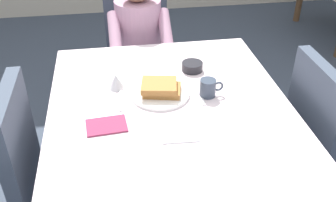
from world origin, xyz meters
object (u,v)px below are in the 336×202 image
(plate_breakfast, at_px, (160,94))
(spoon_near_edge, at_px, (182,142))
(dining_table_main, at_px, (174,133))
(fork_left_of_plate, at_px, (120,100))
(knife_right_of_plate, at_px, (200,93))
(diner_person, at_px, (139,38))
(cup_coffee, at_px, (208,88))
(chair_diner, at_px, (138,47))
(bowl_butter, at_px, (192,66))
(breakfast_stack, at_px, (161,88))
(syrup_pitcher, at_px, (116,81))
(chair_left_side, at_px, (1,172))
(chair_right_side, at_px, (327,137))

(plate_breakfast, distance_m, spoon_near_edge, 0.36)
(dining_table_main, height_order, fork_left_of_plate, fork_left_of_plate)
(dining_table_main, relative_size, knife_right_of_plate, 7.62)
(diner_person, relative_size, cup_coffee, 9.91)
(plate_breakfast, height_order, knife_right_of_plate, plate_breakfast)
(plate_breakfast, height_order, fork_left_of_plate, plate_breakfast)
(plate_breakfast, distance_m, fork_left_of_plate, 0.19)
(chair_diner, bearing_deg, bowl_butter, 106.15)
(cup_coffee, xyz_separation_m, bowl_butter, (-0.02, 0.25, -0.02))
(cup_coffee, relative_size, bowl_butter, 1.03)
(breakfast_stack, height_order, syrup_pitcher, syrup_pitcher)
(chair_diner, height_order, plate_breakfast, chair_diner)
(chair_left_side, bearing_deg, bowl_butter, -66.89)
(diner_person, height_order, breakfast_stack, diner_person)
(fork_left_of_plate, relative_size, knife_right_of_plate, 0.90)
(bowl_butter, xyz_separation_m, knife_right_of_plate, (-0.01, -0.23, -0.02))
(dining_table_main, xyz_separation_m, chair_diner, (-0.06, 1.17, -0.12))
(chair_diner, relative_size, cup_coffee, 8.23)
(chair_diner, relative_size, diner_person, 0.83)
(breakfast_stack, distance_m, knife_right_of_plate, 0.19)
(dining_table_main, relative_size, spoon_near_edge, 10.16)
(chair_diner, bearing_deg, dining_table_main, 92.72)
(knife_right_of_plate, distance_m, spoon_near_edge, 0.37)
(cup_coffee, xyz_separation_m, spoon_near_edge, (-0.19, -0.32, -0.04))
(chair_right_side, height_order, knife_right_of_plate, chair_right_side)
(chair_right_side, distance_m, knife_right_of_plate, 0.67)
(bowl_butter, height_order, spoon_near_edge, bowl_butter)
(diner_person, height_order, plate_breakfast, diner_person)
(chair_right_side, distance_m, cup_coffee, 0.65)
(fork_left_of_plate, bearing_deg, diner_person, -8.12)
(dining_table_main, bearing_deg, spoon_near_edge, -89.32)
(chair_left_side, relative_size, bowl_butter, 8.45)
(diner_person, distance_m, knife_right_of_plate, 0.88)
(diner_person, distance_m, bowl_butter, 0.66)
(chair_diner, xyz_separation_m, cup_coffee, (0.24, -1.02, 0.25))
(chair_left_side, distance_m, breakfast_stack, 0.80)
(dining_table_main, distance_m, spoon_near_edge, 0.19)
(dining_table_main, bearing_deg, knife_right_of_plate, 46.87)
(chair_right_side, bearing_deg, dining_table_main, -90.00)
(chair_diner, distance_m, spoon_near_edge, 1.36)
(knife_right_of_plate, bearing_deg, diner_person, 16.43)
(dining_table_main, xyz_separation_m, chair_left_side, (-0.77, 0.00, -0.12))
(diner_person, distance_m, chair_left_side, 1.25)
(syrup_pitcher, xyz_separation_m, fork_left_of_plate, (0.01, -0.12, -0.04))
(dining_table_main, distance_m, cup_coffee, 0.27)
(syrup_pitcher, bearing_deg, dining_table_main, -50.34)
(chair_left_side, xyz_separation_m, spoon_near_edge, (0.77, -0.17, 0.21))
(dining_table_main, distance_m, breakfast_stack, 0.23)
(plate_breakfast, height_order, cup_coffee, cup_coffee)
(diner_person, relative_size, breakfast_stack, 5.47)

